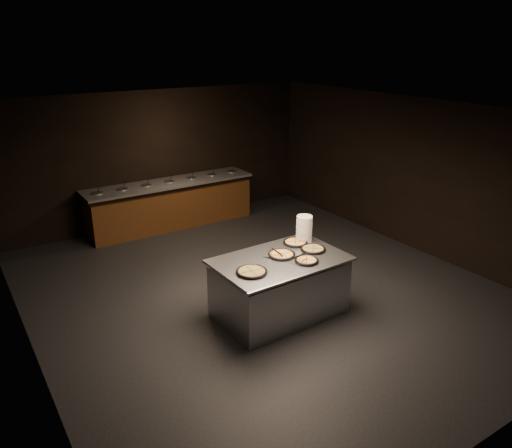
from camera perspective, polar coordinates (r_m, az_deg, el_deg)
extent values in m
cube|color=black|center=(8.34, 0.61, -7.54)|extent=(7.00, 8.00, 0.01)
cube|color=black|center=(7.42, 0.70, 12.67)|extent=(7.00, 8.00, 0.01)
cube|color=black|center=(11.18, -10.90, 7.47)|extent=(7.00, 0.01, 2.90)
cube|color=black|center=(5.22, 26.25, -10.15)|extent=(7.00, 0.01, 2.90)
cube|color=black|center=(6.62, -25.54, -3.55)|extent=(0.01, 8.00, 2.90)
cube|color=black|center=(10.05, 17.59, 5.39)|extent=(0.01, 8.00, 2.90)
cube|color=#5F3316|center=(11.08, -9.69, 1.92)|extent=(3.60, 0.75, 0.85)
cube|color=#595A5E|center=(10.92, -9.86, 4.64)|extent=(3.70, 0.83, 0.05)
cube|color=#39170D|center=(11.21, -9.57, 0.04)|extent=(3.60, 0.69, 0.08)
cylinder|color=silver|center=(10.44, -17.66, 3.23)|extent=(0.22, 0.22, 0.08)
cylinder|color=#516A2A|center=(10.43, -17.68, 3.36)|extent=(0.19, 0.19, 0.02)
cylinder|color=black|center=(10.39, -17.54, 3.81)|extent=(0.04, 0.10, 0.19)
cylinder|color=silver|center=(10.57, -14.99, 3.73)|extent=(0.22, 0.22, 0.08)
cylinder|color=#516A2A|center=(10.57, -15.00, 3.86)|extent=(0.19, 0.19, 0.02)
cylinder|color=black|center=(10.53, -14.85, 4.30)|extent=(0.04, 0.10, 0.19)
cylinder|color=silver|center=(10.73, -12.38, 4.21)|extent=(0.22, 0.22, 0.08)
cylinder|color=#516A2A|center=(10.73, -12.39, 4.33)|extent=(0.19, 0.19, 0.02)
cylinder|color=black|center=(10.70, -12.24, 4.77)|extent=(0.04, 0.10, 0.19)
cylinder|color=silver|center=(10.92, -9.86, 4.66)|extent=(0.22, 0.22, 0.08)
cylinder|color=#516A2A|center=(10.91, -9.87, 4.79)|extent=(0.19, 0.19, 0.02)
cylinder|color=black|center=(10.88, -9.71, 5.22)|extent=(0.04, 0.10, 0.19)
cylinder|color=silver|center=(11.12, -7.42, 5.09)|extent=(0.22, 0.22, 0.08)
cylinder|color=#516A2A|center=(11.11, -7.42, 5.22)|extent=(0.19, 0.19, 0.02)
cylinder|color=black|center=(11.09, -7.26, 5.64)|extent=(0.04, 0.10, 0.19)
cylinder|color=silver|center=(11.34, -5.07, 5.50)|extent=(0.22, 0.22, 0.08)
cylinder|color=#516A2A|center=(11.34, -5.07, 5.62)|extent=(0.19, 0.19, 0.02)
cylinder|color=black|center=(11.31, -4.90, 6.04)|extent=(0.04, 0.10, 0.19)
cylinder|color=silver|center=(11.59, -2.81, 5.88)|extent=(0.22, 0.22, 0.08)
cylinder|color=#516A2A|center=(11.58, -2.81, 6.00)|extent=(0.19, 0.19, 0.02)
cylinder|color=black|center=(11.56, -2.64, 6.41)|extent=(0.04, 0.10, 0.19)
cube|color=silver|center=(7.49, 2.69, -7.47)|extent=(1.85, 1.16, 0.82)
cube|color=silver|center=(7.27, 2.75, -4.12)|extent=(1.93, 1.24, 0.04)
cylinder|color=silver|center=(6.84, 5.68, -5.87)|extent=(1.90, 0.09, 0.04)
cylinder|color=white|center=(7.85, 5.53, -0.52)|extent=(0.25, 0.25, 0.40)
cylinder|color=black|center=(6.83, -0.50, -5.56)|extent=(0.41, 0.41, 0.01)
torus|color=black|center=(6.83, -0.50, -5.44)|extent=(0.44, 0.44, 0.04)
torus|color=#9F6C29|center=(6.82, -0.50, -5.43)|extent=(0.37, 0.37, 0.03)
cylinder|color=tan|center=(6.83, -0.50, -5.44)|extent=(0.33, 0.33, 0.02)
cube|color=black|center=(6.82, -0.50, -5.38)|extent=(0.04, 0.33, 0.00)
cube|color=black|center=(6.82, -0.50, -5.38)|extent=(0.33, 0.04, 0.00)
cylinder|color=black|center=(7.35, 2.94, -3.60)|extent=(0.39, 0.39, 0.01)
torus|color=black|center=(7.35, 2.95, -3.49)|extent=(0.41, 0.41, 0.04)
torus|color=#9F6C29|center=(7.35, 2.95, -3.47)|extent=(0.35, 0.35, 0.03)
cylinder|color=#F5CA59|center=(7.35, 2.95, -3.49)|extent=(0.31, 0.31, 0.02)
cube|color=black|center=(7.34, 2.95, -3.42)|extent=(0.02, 0.30, 0.00)
cube|color=black|center=(7.34, 2.95, -3.42)|extent=(0.30, 0.02, 0.00)
cylinder|color=black|center=(7.79, 4.53, -2.19)|extent=(0.36, 0.36, 0.01)
torus|color=black|center=(7.79, 4.53, -2.08)|extent=(0.39, 0.39, 0.04)
torus|color=#9F6C29|center=(7.79, 4.53, -2.07)|extent=(0.32, 0.32, 0.03)
cylinder|color=#F5CA59|center=(7.79, 4.53, -2.08)|extent=(0.28, 0.28, 0.02)
cube|color=black|center=(7.78, 4.53, -2.02)|extent=(0.24, 0.16, 0.00)
cube|color=black|center=(7.78, 4.53, -2.02)|extent=(0.16, 0.24, 0.00)
cylinder|color=black|center=(7.19, 5.80, -4.26)|extent=(0.33, 0.33, 0.01)
torus|color=black|center=(7.19, 5.81, -4.15)|extent=(0.35, 0.35, 0.04)
torus|color=#9F6C29|center=(7.19, 5.81, -4.13)|extent=(0.29, 0.29, 0.03)
cylinder|color=#F5CA59|center=(7.19, 5.81, -4.15)|extent=(0.25, 0.25, 0.02)
cube|color=black|center=(7.18, 5.81, -4.08)|extent=(0.15, 0.20, 0.00)
cube|color=black|center=(7.18, 5.81, -4.08)|extent=(0.20, 0.15, 0.00)
cylinder|color=black|center=(7.58, 6.54, -2.95)|extent=(0.36, 0.36, 0.01)
torus|color=black|center=(7.57, 6.54, -2.84)|extent=(0.38, 0.38, 0.04)
torus|color=#9F6C29|center=(7.57, 6.54, -2.82)|extent=(0.32, 0.32, 0.03)
cylinder|color=tan|center=(7.57, 6.54, -2.84)|extent=(0.28, 0.28, 0.02)
cube|color=black|center=(7.57, 6.54, -2.77)|extent=(0.19, 0.21, 0.00)
cube|color=black|center=(7.57, 6.54, -2.77)|extent=(0.21, 0.19, 0.00)
cube|color=silver|center=(7.30, 1.28, -3.63)|extent=(0.13, 0.13, 0.00)
cylinder|color=black|center=(7.25, 2.44, -3.22)|extent=(0.13, 0.16, 0.13)
cylinder|color=silver|center=(7.28, 1.86, -3.50)|extent=(0.07, 0.08, 0.08)
cube|color=silver|center=(7.11, 6.14, -4.45)|extent=(0.15, 0.15, 0.00)
cylinder|color=black|center=(7.09, 4.78, -3.72)|extent=(0.15, 0.18, 0.15)
cylinder|color=silver|center=(7.10, 5.46, -4.17)|extent=(0.08, 0.09, 0.09)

